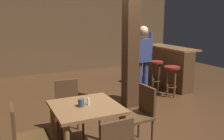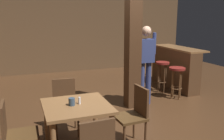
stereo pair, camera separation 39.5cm
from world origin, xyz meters
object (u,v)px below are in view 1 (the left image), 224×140
at_px(chair_east, 140,112).
at_px(salt_shaker, 88,101).
at_px(bar_stool_near, 172,74).
at_px(bar_stool_far, 138,64).
at_px(bar_counter, 167,66).
at_px(bar_stool_mid, 156,69).
at_px(chair_north, 68,105).
at_px(napkin_cup, 81,103).
at_px(dining_table, 86,115).
at_px(chair_west, 25,136).
at_px(standing_person, 143,59).

xyz_separation_m(chair_east, salt_shaker, (-0.83, -0.00, 0.30)).
height_order(bar_stool_near, bar_stool_far, bar_stool_far).
height_order(bar_counter, bar_stool_mid, bar_counter).
height_order(bar_stool_near, bar_stool_mid, bar_stool_mid).
bearing_deg(chair_north, bar_stool_mid, 27.77).
relative_size(chair_north, napkin_cup, 8.63).
height_order(dining_table, bar_counter, bar_counter).
distance_m(dining_table, bar_stool_near, 3.22).
bearing_deg(salt_shaker, bar_stool_near, 31.23).
distance_m(chair_west, salt_shaker, 0.89).
bearing_deg(salt_shaker, standing_person, 40.33).
bearing_deg(standing_person, bar_counter, 33.80).
relative_size(chair_north, bar_counter, 0.51).
relative_size(dining_table, bar_stool_far, 1.16).
relative_size(chair_west, standing_person, 0.52).
bearing_deg(napkin_cup, bar_stool_far, 48.38).
bearing_deg(bar_stool_mid, standing_person, -141.36).
distance_m(chair_east, napkin_cup, 0.98).
height_order(napkin_cup, standing_person, standing_person).
bearing_deg(bar_counter, salt_shaker, -142.37).
height_order(chair_north, standing_person, standing_person).
relative_size(chair_west, bar_stool_near, 1.19).
distance_m(chair_west, bar_stool_mid, 4.19).
bearing_deg(bar_stool_near, dining_table, -148.95).
xyz_separation_m(chair_west, salt_shaker, (0.84, 0.05, 0.30)).
relative_size(chair_west, salt_shaker, 9.30).
xyz_separation_m(dining_table, bar_stool_near, (2.76, 1.66, -0.05)).
bearing_deg(chair_north, bar_counter, 27.31).
height_order(chair_east, napkin_cup, chair_east).
bearing_deg(bar_stool_far, chair_north, -139.86).
relative_size(chair_west, bar_stool_mid, 1.13).
distance_m(chair_west, bar_stool_near, 3.94).
height_order(napkin_cup, bar_stool_mid, napkin_cup).
xyz_separation_m(napkin_cup, salt_shaker, (0.11, 0.02, -0.00)).
xyz_separation_m(napkin_cup, bar_stool_near, (2.82, 1.67, -0.24)).
relative_size(napkin_cup, bar_counter, 0.06).
bearing_deg(bar_counter, dining_table, -142.58).
relative_size(chair_east, chair_west, 1.00).
bearing_deg(chair_north, chair_east, -41.18).
xyz_separation_m(chair_west, bar_stool_near, (3.55, 1.70, 0.06)).
xyz_separation_m(salt_shaker, bar_stool_near, (2.71, 1.65, -0.23)).
relative_size(dining_table, chair_north, 0.99).
xyz_separation_m(bar_stool_near, bar_stool_mid, (-0.04, 0.59, 0.01)).
distance_m(chair_east, bar_stool_mid, 2.90).
xyz_separation_m(chair_west, bar_stool_mid, (3.52, 2.28, 0.08)).
bearing_deg(bar_stool_far, chair_west, -138.14).
xyz_separation_m(salt_shaker, bar_stool_far, (2.62, 3.05, -0.24)).
distance_m(chair_north, standing_person, 2.09).
relative_size(salt_shaker, bar_stool_mid, 0.12).
xyz_separation_m(chair_north, salt_shaker, (0.07, -0.79, 0.30)).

